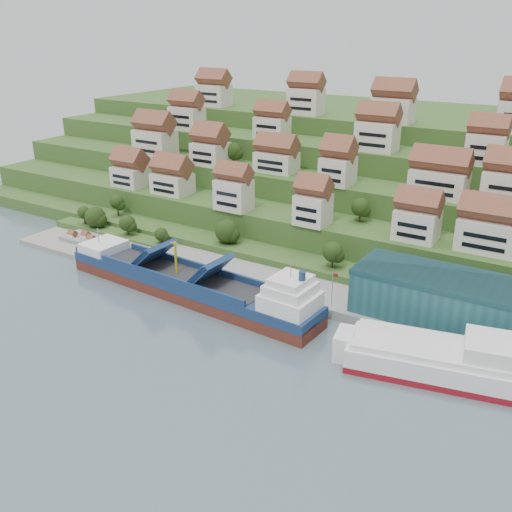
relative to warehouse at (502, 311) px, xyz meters
The scene contains 11 objects.
ground 55.18m from the warehouse, 161.90° to the right, with size 300.00×300.00×0.00m, color slate.
quay 32.64m from the warehouse, behind, with size 180.00×14.00×2.20m, color gray.
pebble_beach 110.32m from the warehouse, behind, with size 45.00×20.00×1.00m, color gray.
hillside 101.03m from the warehouse, 121.00° to the left, with size 260.00×128.00×31.00m.
hillside_village 69.47m from the warehouse, 139.63° to the left, with size 155.69×64.30×29.16m.
hillside_trees 68.12m from the warehouse, 156.47° to the left, with size 140.96×62.42×32.01m.
warehouse is the anchor object (origin of this frame).
flagpole 34.60m from the warehouse, 168.33° to the right, with size 1.28×0.16×8.00m.
beach_huts 112.29m from the warehouse, behind, with size 14.40×3.70×2.20m.
cargo_ship 67.36m from the warehouse, 165.93° to the right, with size 70.27×14.66×15.37m.
second_ship 19.21m from the warehouse, 110.09° to the right, with size 35.02×18.75×9.63m.
Camera 1 is at (64.31, -95.05, 60.21)m, focal length 40.00 mm.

